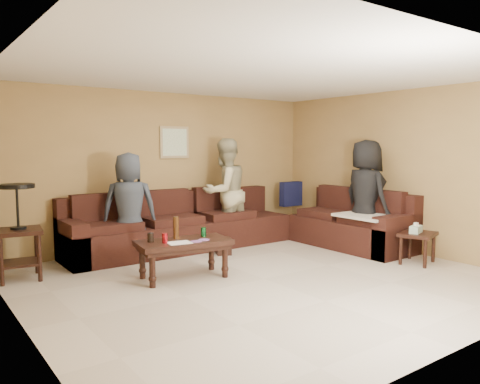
{
  "coord_description": "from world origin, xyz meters",
  "views": [
    {
      "loc": [
        -3.57,
        -4.4,
        1.64
      ],
      "look_at": [
        0.25,
        0.85,
        1.0
      ],
      "focal_mm": 35.0,
      "sensor_mm": 36.0,
      "label": 1
    }
  ],
  "objects_px": {
    "waste_bin": "(223,246)",
    "person_middle": "(225,192)",
    "end_table_left": "(19,230)",
    "coffee_table": "(183,246)",
    "person_right": "(366,195)",
    "sectional_sofa": "(244,229)",
    "side_table_right": "(417,236)",
    "person_left": "(129,207)"
  },
  "relations": [
    {
      "from": "sectional_sofa",
      "to": "person_right",
      "type": "xyz_separation_m",
      "value": [
        1.49,
        -1.19,
        0.54
      ]
    },
    {
      "from": "person_middle",
      "to": "person_right",
      "type": "distance_m",
      "value": 2.26
    },
    {
      "from": "sectional_sofa",
      "to": "end_table_left",
      "type": "height_order",
      "value": "end_table_left"
    },
    {
      "from": "coffee_table",
      "to": "waste_bin",
      "type": "xyz_separation_m",
      "value": [
        1.11,
        0.76,
        -0.27
      ]
    },
    {
      "from": "coffee_table",
      "to": "person_middle",
      "type": "height_order",
      "value": "person_middle"
    },
    {
      "from": "end_table_left",
      "to": "person_middle",
      "type": "height_order",
      "value": "person_middle"
    },
    {
      "from": "end_table_left",
      "to": "sectional_sofa",
      "type": "bearing_deg",
      "value": -4.26
    },
    {
      "from": "sectional_sofa",
      "to": "waste_bin",
      "type": "xyz_separation_m",
      "value": [
        -0.48,
        -0.13,
        -0.2
      ]
    },
    {
      "from": "person_middle",
      "to": "person_left",
      "type": "bearing_deg",
      "value": -3.12
    },
    {
      "from": "coffee_table",
      "to": "sectional_sofa",
      "type": "bearing_deg",
      "value": 29.18
    },
    {
      "from": "coffee_table",
      "to": "side_table_right",
      "type": "xyz_separation_m",
      "value": [
        3.0,
        -1.28,
        -0.02
      ]
    },
    {
      "from": "waste_bin",
      "to": "person_left",
      "type": "distance_m",
      "value": 1.52
    },
    {
      "from": "side_table_right",
      "to": "sectional_sofa",
      "type": "bearing_deg",
      "value": 122.76
    },
    {
      "from": "end_table_left",
      "to": "person_middle",
      "type": "bearing_deg",
      "value": 3.86
    },
    {
      "from": "side_table_right",
      "to": "waste_bin",
      "type": "distance_m",
      "value": 2.79
    },
    {
      "from": "waste_bin",
      "to": "person_middle",
      "type": "relative_size",
      "value": 0.15
    },
    {
      "from": "person_middle",
      "to": "person_right",
      "type": "height_order",
      "value": "person_middle"
    },
    {
      "from": "sectional_sofa",
      "to": "coffee_table",
      "type": "distance_m",
      "value": 1.83
    },
    {
      "from": "person_middle",
      "to": "side_table_right",
      "type": "bearing_deg",
      "value": 111.81
    },
    {
      "from": "coffee_table",
      "to": "person_right",
      "type": "height_order",
      "value": "person_right"
    },
    {
      "from": "sectional_sofa",
      "to": "person_right",
      "type": "bearing_deg",
      "value": -38.56
    },
    {
      "from": "waste_bin",
      "to": "person_left",
      "type": "xyz_separation_m",
      "value": [
        -1.29,
        0.47,
        0.65
      ]
    },
    {
      "from": "coffee_table",
      "to": "person_left",
      "type": "relative_size",
      "value": 0.78
    },
    {
      "from": "side_table_right",
      "to": "person_right",
      "type": "height_order",
      "value": "person_right"
    },
    {
      "from": "end_table_left",
      "to": "waste_bin",
      "type": "relative_size",
      "value": 4.57
    },
    {
      "from": "waste_bin",
      "to": "end_table_left",
      "type": "bearing_deg",
      "value": 172.34
    },
    {
      "from": "side_table_right",
      "to": "person_middle",
      "type": "height_order",
      "value": "person_middle"
    },
    {
      "from": "end_table_left",
      "to": "person_right",
      "type": "relative_size",
      "value": 0.68
    },
    {
      "from": "person_left",
      "to": "end_table_left",
      "type": "bearing_deg",
      "value": 27.54
    },
    {
      "from": "end_table_left",
      "to": "person_right",
      "type": "bearing_deg",
      "value": -16.79
    },
    {
      "from": "sectional_sofa",
      "to": "side_table_right",
      "type": "xyz_separation_m",
      "value": [
        1.4,
        -2.18,
        0.06
      ]
    },
    {
      "from": "coffee_table",
      "to": "person_middle",
      "type": "xyz_separation_m",
      "value": [
        1.55,
        1.35,
        0.48
      ]
    },
    {
      "from": "coffee_table",
      "to": "side_table_right",
      "type": "bearing_deg",
      "value": -23.19
    },
    {
      "from": "sectional_sofa",
      "to": "person_right",
      "type": "relative_size",
      "value": 2.67
    },
    {
      "from": "person_middle",
      "to": "person_right",
      "type": "xyz_separation_m",
      "value": [
        1.54,
        -1.65,
        -0.01
      ]
    },
    {
      "from": "person_left",
      "to": "waste_bin",
      "type": "bearing_deg",
      "value": -176.24
    },
    {
      "from": "end_table_left",
      "to": "person_middle",
      "type": "xyz_separation_m",
      "value": [
        3.2,
        0.22,
        0.26
      ]
    },
    {
      "from": "side_table_right",
      "to": "person_right",
      "type": "relative_size",
      "value": 0.37
    },
    {
      "from": "coffee_table",
      "to": "end_table_left",
      "type": "bearing_deg",
      "value": 145.61
    },
    {
      "from": "sectional_sofa",
      "to": "coffee_table",
      "type": "relative_size",
      "value": 3.83
    },
    {
      "from": "coffee_table",
      "to": "person_middle",
      "type": "bearing_deg",
      "value": 41.15
    },
    {
      "from": "sectional_sofa",
      "to": "side_table_right",
      "type": "height_order",
      "value": "sectional_sofa"
    }
  ]
}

